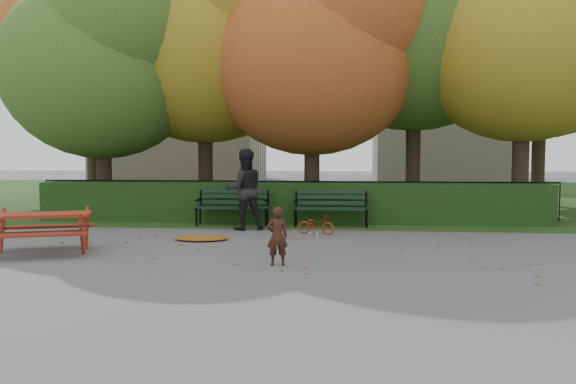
# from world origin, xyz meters

# --- Properties ---
(ground) EXTENTS (90.00, 90.00, 0.00)m
(ground) POSITION_xyz_m (0.00, 0.00, 0.00)
(ground) COLOR slate
(ground) RESTS_ON ground
(grass_strip) EXTENTS (90.00, 90.00, 0.00)m
(grass_strip) POSITION_xyz_m (0.00, 14.00, 0.01)
(grass_strip) COLOR #213D13
(grass_strip) RESTS_ON ground
(building_left) EXTENTS (10.00, 7.00, 15.00)m
(building_left) POSITION_xyz_m (-9.00, 26.00, 7.50)
(building_left) COLOR tan
(building_left) RESTS_ON ground
(building_right) EXTENTS (9.00, 6.00, 12.00)m
(building_right) POSITION_xyz_m (8.00, 28.00, 6.00)
(building_right) COLOR tan
(building_right) RESTS_ON ground
(hedge) EXTENTS (13.00, 0.90, 1.00)m
(hedge) POSITION_xyz_m (0.00, 4.50, 0.50)
(hedge) COLOR black
(hedge) RESTS_ON ground
(iron_fence) EXTENTS (14.00, 0.04, 1.02)m
(iron_fence) POSITION_xyz_m (0.00, 5.30, 0.54)
(iron_fence) COLOR black
(iron_fence) RESTS_ON ground
(tree_a) EXTENTS (5.88, 5.60, 7.48)m
(tree_a) POSITION_xyz_m (-5.19, 5.58, 4.52)
(tree_a) COLOR #2D2218
(tree_a) RESTS_ON ground
(tree_b) EXTENTS (6.72, 6.40, 8.79)m
(tree_b) POSITION_xyz_m (-2.44, 6.75, 5.40)
(tree_b) COLOR #2D2218
(tree_b) RESTS_ON ground
(tree_c) EXTENTS (6.30, 6.00, 8.00)m
(tree_c) POSITION_xyz_m (0.83, 5.96, 4.82)
(tree_c) COLOR #2D2218
(tree_c) RESTS_ON ground
(tree_d) EXTENTS (7.14, 6.80, 9.58)m
(tree_d) POSITION_xyz_m (3.88, 7.23, 5.98)
(tree_d) COLOR #2D2218
(tree_d) RESTS_ON ground
(tree_e) EXTENTS (6.09, 5.80, 8.16)m
(tree_e) POSITION_xyz_m (6.52, 5.77, 5.08)
(tree_e) COLOR #2D2218
(tree_e) RESTS_ON ground
(tree_f) EXTENTS (6.93, 6.60, 9.19)m
(tree_f) POSITION_xyz_m (-7.13, 9.24, 5.69)
(tree_f) COLOR #2D2218
(tree_f) RESTS_ON ground
(tree_g) EXTENTS (6.30, 6.00, 8.55)m
(tree_g) POSITION_xyz_m (8.33, 9.76, 5.37)
(tree_g) COLOR #2D2218
(tree_g) RESTS_ON ground
(bench_left) EXTENTS (1.80, 0.57, 0.88)m
(bench_left) POSITION_xyz_m (-1.30, 3.70, 0.52)
(bench_left) COLOR black
(bench_left) RESTS_ON ground
(bench_right) EXTENTS (1.80, 0.57, 0.88)m
(bench_right) POSITION_xyz_m (1.10, 3.70, 0.52)
(bench_right) COLOR black
(bench_right) RESTS_ON ground
(picnic_table) EXTENTS (2.02, 1.83, 0.81)m
(picnic_table) POSITION_xyz_m (-3.91, -0.49, 0.56)
(picnic_table) COLOR maroon
(picnic_table) RESTS_ON ground
(leaf_pile) EXTENTS (1.29, 1.08, 0.08)m
(leaf_pile) POSITION_xyz_m (-1.50, 1.32, 0.04)
(leaf_pile) COLOR brown
(leaf_pile) RESTS_ON ground
(leaf_scatter) EXTENTS (9.00, 5.70, 0.01)m
(leaf_scatter) POSITION_xyz_m (0.00, 0.30, 0.01)
(leaf_scatter) COLOR brown
(leaf_scatter) RESTS_ON ground
(child) EXTENTS (0.38, 0.30, 0.93)m
(child) POSITION_xyz_m (0.36, -1.12, 0.47)
(child) COLOR #391B12
(child) RESTS_ON ground
(adult) EXTENTS (1.09, 0.97, 1.86)m
(adult) POSITION_xyz_m (-0.87, 2.90, 0.93)
(adult) COLOR black
(adult) RESTS_ON ground
(bicycle) EXTENTS (0.87, 0.50, 0.43)m
(bicycle) POSITION_xyz_m (0.81, 2.33, 0.22)
(bicycle) COLOR maroon
(bicycle) RESTS_ON ground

